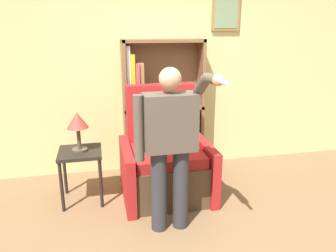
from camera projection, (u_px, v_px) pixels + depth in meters
The scene contains 6 objects.
wall_back at pixel (159, 65), 4.28m from camera, with size 8.00×0.11×2.80m.
bookcase at pixel (154, 109), 4.27m from camera, with size 1.04×0.28×1.75m.
armchair at pixel (165, 162), 3.78m from camera, with size 0.99×0.88×1.25m.
person_standing at pixel (170, 141), 2.95m from camera, with size 0.62×0.78×1.56m.
side_table at pixel (81, 159), 3.59m from camera, with size 0.46×0.46×0.60m.
table_lamp at pixel (78, 123), 3.47m from camera, with size 0.23×0.23×0.43m.
Camera 1 is at (-0.80, -2.23, 1.89)m, focal length 35.00 mm.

